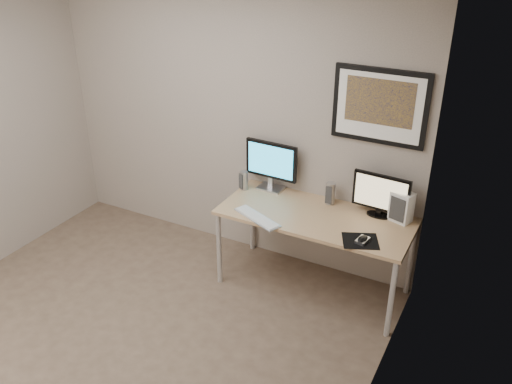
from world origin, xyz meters
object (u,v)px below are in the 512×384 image
(desk, at_px, (315,222))
(monitor_tv, at_px, (381,195))
(framed_art, at_px, (380,106))
(keyboard, at_px, (257,217))
(speaker_right, at_px, (331,193))
(speaker_left, at_px, (244,180))
(fan_unit, at_px, (402,207))
(monitor_large, at_px, (271,164))

(desk, relative_size, monitor_tv, 3.38)
(framed_art, xyz_separation_m, keyboard, (-0.75, -0.61, -0.88))
(framed_art, distance_m, speaker_right, 0.86)
(speaker_left, height_order, fan_unit, fan_unit)
(monitor_large, xyz_separation_m, monitor_tv, (1.01, -0.04, -0.05))
(keyboard, bearing_deg, speaker_left, 153.50)
(monitor_tv, bearing_deg, monitor_large, -178.16)
(framed_art, height_order, fan_unit, framed_art)
(fan_unit, bearing_deg, framed_art, 178.55)
(framed_art, xyz_separation_m, monitor_large, (-0.89, -0.07, -0.64))
(desk, bearing_deg, monitor_large, 154.48)
(framed_art, bearing_deg, fan_unit, -19.36)
(framed_art, distance_m, keyboard, 1.31)
(speaker_left, relative_size, fan_unit, 0.68)
(speaker_right, xyz_separation_m, fan_unit, (0.61, -0.02, 0.03))
(desk, relative_size, keyboard, 3.41)
(desk, height_order, framed_art, framed_art)
(framed_art, bearing_deg, keyboard, -141.05)
(speaker_right, relative_size, fan_unit, 0.76)
(monitor_large, height_order, monitor_tv, monitor_large)
(keyboard, bearing_deg, fan_unit, 49.48)
(fan_unit, bearing_deg, speaker_left, -158.52)
(framed_art, xyz_separation_m, speaker_right, (-0.32, -0.09, -0.79))
(desk, xyz_separation_m, fan_unit, (0.64, 0.23, 0.19))
(monitor_large, distance_m, fan_unit, 1.19)
(monitor_large, bearing_deg, desk, -23.23)
(monitor_large, bearing_deg, framed_art, 6.92)
(monitor_tv, distance_m, keyboard, 1.02)
(framed_art, bearing_deg, monitor_tv, -43.66)
(monitor_tv, xyz_separation_m, speaker_right, (-0.43, 0.02, -0.10))
(desk, height_order, monitor_tv, monitor_tv)
(monitor_tv, bearing_deg, speaker_left, -172.33)
(monitor_tv, xyz_separation_m, speaker_left, (-1.22, -0.08, -0.11))
(speaker_right, relative_size, keyboard, 0.41)
(desk, bearing_deg, keyboard, -145.50)
(framed_art, height_order, monitor_large, framed_art)
(speaker_right, bearing_deg, desk, -94.30)
(monitor_large, distance_m, speaker_right, 0.59)
(monitor_large, relative_size, speaker_right, 2.56)
(framed_art, distance_m, monitor_large, 1.10)
(speaker_left, bearing_deg, desk, 13.93)
(desk, xyz_separation_m, keyboard, (-0.40, -0.28, 0.07))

